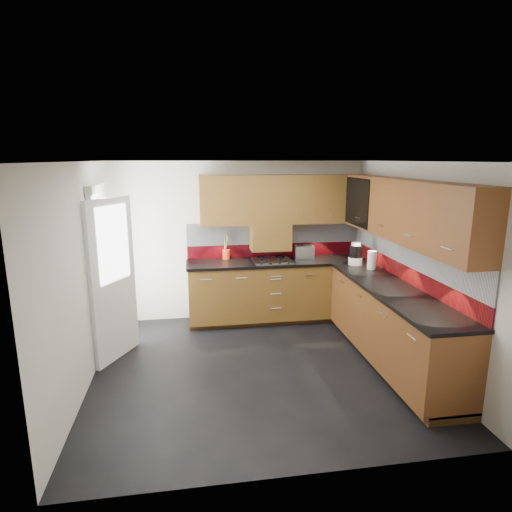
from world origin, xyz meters
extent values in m
cube|color=black|center=(0.00, 0.00, -0.01)|extent=(4.00, 3.80, 0.02)
cube|color=white|center=(0.00, 0.00, 2.45)|extent=(4.00, 3.80, 0.10)
cube|color=beige|center=(0.00, 1.84, 1.20)|extent=(4.00, 0.08, 2.64)
cube|color=beige|center=(0.00, -1.84, 1.20)|extent=(4.00, 0.08, 2.64)
cube|color=beige|center=(-1.94, 0.00, 1.20)|extent=(0.08, 3.80, 2.64)
cube|color=beige|center=(1.94, 0.00, 1.20)|extent=(0.08, 3.80, 2.64)
cube|color=#553513|center=(0.55, 1.50, 0.48)|extent=(2.70, 0.60, 0.95)
cube|color=#5D3416|center=(1.60, -0.10, 0.48)|extent=(0.60, 2.60, 0.95)
cube|color=#432B12|center=(0.55, 1.53, 0.05)|extent=(2.70, 0.54, 0.10)
cube|color=#432B12|center=(1.63, -0.10, 0.05)|extent=(0.54, 2.60, 0.10)
cube|color=black|center=(0.54, 1.49, 0.92)|extent=(2.72, 0.62, 0.04)
cube|color=black|center=(1.59, -0.12, 0.92)|extent=(0.62, 2.60, 0.04)
cube|color=maroon|center=(0.55, 1.79, 1.04)|extent=(2.70, 0.02, 0.20)
cube|color=silver|center=(0.55, 1.79, 1.31)|extent=(2.70, 0.02, 0.34)
cube|color=maroon|center=(1.89, 0.20, 1.04)|extent=(0.02, 3.20, 0.20)
cube|color=silver|center=(1.89, 0.20, 1.31)|extent=(0.02, 3.20, 0.34)
cube|color=#553513|center=(0.65, 1.64, 1.84)|extent=(2.50, 0.33, 0.72)
cube|color=#5D3416|center=(1.73, 0.04, 1.84)|extent=(0.33, 2.87, 0.72)
cube|color=silver|center=(0.50, 1.46, 1.63)|extent=(1.80, 0.01, 0.16)
cube|color=silver|center=(1.56, 0.00, 1.63)|extent=(0.01, 2.00, 0.16)
cube|color=#553513|center=(0.45, 1.64, 1.28)|extent=(0.60, 0.33, 0.40)
cube|color=black|center=(1.56, 1.07, 1.84)|extent=(0.01, 0.80, 0.66)
cube|color=#FFD18C|center=(1.87, 1.07, 1.84)|extent=(0.01, 0.76, 0.64)
cube|color=black|center=(1.73, 1.07, 1.86)|extent=(0.29, 0.76, 0.01)
cylinder|color=black|center=(1.73, 0.82, 1.96)|extent=(0.07, 0.07, 0.16)
cylinder|color=black|center=(1.73, 0.97, 1.96)|extent=(0.07, 0.07, 0.16)
cylinder|color=white|center=(1.73, 1.12, 1.96)|extent=(0.07, 0.07, 0.16)
cylinder|color=black|center=(1.73, 1.27, 1.96)|extent=(0.07, 0.07, 0.16)
cube|color=white|center=(-1.86, 0.90, 1.02)|extent=(0.06, 0.95, 2.04)
cube|color=white|center=(-1.68, 0.55, 1.00)|extent=(0.42, 0.73, 1.98)
cube|color=white|center=(-1.65, 0.55, 1.45)|extent=(0.28, 0.50, 0.90)
cube|color=silver|center=(0.45, 1.48, 0.95)|extent=(0.56, 0.49, 0.02)
torus|color=black|center=(0.30, 1.36, 0.98)|extent=(0.13, 0.13, 0.02)
torus|color=black|center=(0.60, 1.36, 0.98)|extent=(0.13, 0.13, 0.02)
torus|color=black|center=(0.30, 1.60, 0.98)|extent=(0.13, 0.13, 0.02)
torus|color=black|center=(0.60, 1.60, 0.98)|extent=(0.13, 0.13, 0.02)
cube|color=black|center=(0.45, 1.25, 0.96)|extent=(0.43, 0.04, 0.02)
cylinder|color=red|center=(-0.21, 1.71, 1.01)|extent=(0.12, 0.12, 0.14)
cylinder|color=olive|center=(-0.22, 1.73, 1.19)|extent=(0.05, 0.03, 0.29)
cylinder|color=olive|center=(-0.21, 1.73, 1.18)|extent=(0.05, 0.01, 0.27)
cylinder|color=olive|center=(-0.23, 1.72, 1.20)|extent=(0.05, 0.05, 0.31)
cylinder|color=olive|center=(-0.21, 1.72, 1.17)|extent=(0.05, 0.03, 0.25)
cylinder|color=olive|center=(-0.23, 1.71, 1.18)|extent=(0.02, 0.05, 0.28)
cube|color=silver|center=(0.96, 1.56, 1.04)|extent=(0.31, 0.21, 0.20)
cube|color=black|center=(0.96, 1.56, 1.14)|extent=(0.22, 0.05, 0.01)
cube|color=black|center=(0.96, 1.60, 1.14)|extent=(0.22, 0.05, 0.01)
cylinder|color=white|center=(1.59, 1.08, 0.99)|extent=(0.19, 0.19, 0.11)
cylinder|color=black|center=(1.59, 1.08, 1.13)|extent=(0.18, 0.18, 0.17)
cylinder|color=white|center=(1.59, 1.08, 1.24)|extent=(0.13, 0.13, 0.04)
cylinder|color=white|center=(1.71, 0.80, 1.07)|extent=(0.14, 0.14, 0.26)
cube|color=#D34517|center=(1.59, 1.08, 0.95)|extent=(0.16, 0.14, 0.02)
camera|label=1|loc=(-0.76, -4.60, 2.43)|focal=30.00mm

